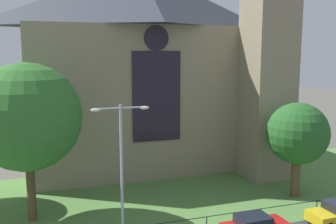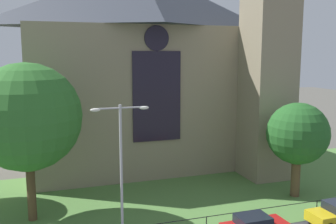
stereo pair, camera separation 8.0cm
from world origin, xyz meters
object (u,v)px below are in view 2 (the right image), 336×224
(church_building, at_px, (149,65))
(streetlamp_near, at_px, (121,159))
(tree_left_near, at_px, (27,117))
(tree_right_near, at_px, (298,134))

(church_building, distance_m, streetlamp_near, 18.32)
(tree_left_near, bearing_deg, church_building, 43.20)
(tree_right_near, height_order, streetlamp_near, streetlamp_near)
(streetlamp_near, bearing_deg, church_building, 69.19)
(tree_left_near, xyz_separation_m, tree_right_near, (20.21, -1.94, -2.12))
(tree_right_near, bearing_deg, church_building, 124.53)
(church_building, bearing_deg, streetlamp_near, -110.81)
(tree_left_near, bearing_deg, tree_right_near, -5.49)
(church_building, relative_size, streetlamp_near, 3.01)
(tree_left_near, relative_size, tree_right_near, 1.43)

